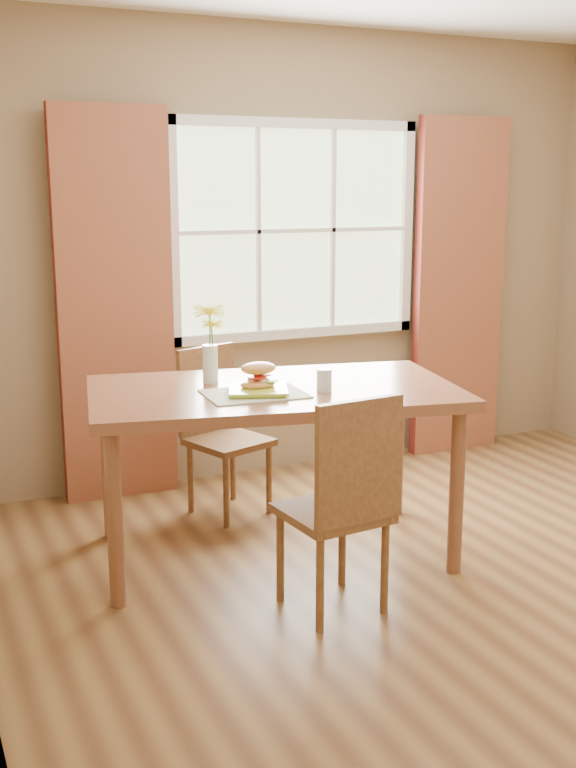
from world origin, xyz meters
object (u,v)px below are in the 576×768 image
at_px(chair_near, 344,497).
at_px(water_glass, 324,381).
at_px(chair_far, 220,423).
at_px(dining_table, 274,405).
at_px(croissant_sandwich, 258,376).
at_px(flower_vase, 210,336).

xyz_separation_m(chair_near, water_glass, (0.17, 0.53, 0.37)).
height_order(chair_near, water_glass, chair_near).
bearing_deg(chair_far, dining_table, -107.41).
distance_m(chair_near, water_glass, 0.67).
xyz_separation_m(dining_table, croissant_sandwich, (-0.11, -0.08, 0.17)).
height_order(chair_far, water_glass, water_glass).
bearing_deg(water_glass, chair_near, -107.92).
relative_size(chair_near, flower_vase, 2.51).
height_order(chair_near, croissant_sandwich, croissant_sandwich).
distance_m(chair_far, flower_vase, 0.77).
height_order(dining_table, chair_near, chair_near).
bearing_deg(water_glass, croissant_sandwich, 162.19).
bearing_deg(water_glass, flower_vase, 136.82).
xyz_separation_m(chair_near, chair_far, (-0.04, 1.40, -0.03)).
xyz_separation_m(dining_table, chair_far, (-0.03, 0.69, -0.25)).
relative_size(water_glass, flower_vase, 0.28).
height_order(croissant_sandwich, water_glass, croissant_sandwich).
height_order(dining_table, flower_vase, flower_vase).
distance_m(dining_table, flower_vase, 0.45).
xyz_separation_m(water_glass, flower_vase, (-0.42, 0.39, 0.18)).
distance_m(chair_far, water_glass, 0.97).
bearing_deg(flower_vase, dining_table, -42.93).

